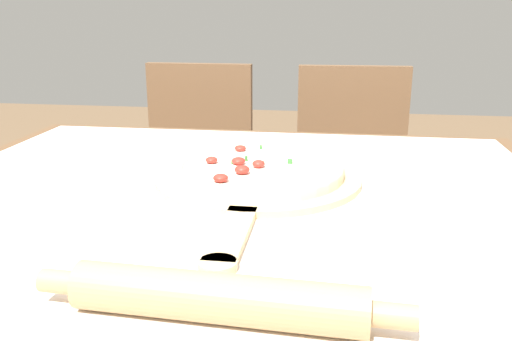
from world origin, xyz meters
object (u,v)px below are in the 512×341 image
at_px(rolling_pin, 218,298).
at_px(pizza, 258,169).
at_px(pizza_peel, 257,181).
at_px(chair_left, 195,173).
at_px(chair_right, 351,180).

bearing_deg(rolling_pin, pizza, 93.02).
distance_m(pizza_peel, pizza, 0.03).
xyz_separation_m(pizza_peel, chair_left, (-0.34, 0.86, -0.26)).
distance_m(pizza, chair_right, 0.91).
height_order(pizza, rolling_pin, rolling_pin).
bearing_deg(pizza, rolling_pin, -86.98).
bearing_deg(chair_left, rolling_pin, -73.68).
bearing_deg(chair_right, chair_left, 178.31).
distance_m(rolling_pin, chair_left, 1.39).
relative_size(rolling_pin, chair_right, 0.44).
relative_size(rolling_pin, chair_left, 0.44).
relative_size(pizza_peel, chair_right, 0.64).
distance_m(pizza, chair_left, 0.95).
relative_size(pizza, chair_right, 0.35).
xyz_separation_m(pizza_peel, pizza, (-0.00, 0.02, 0.02)).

